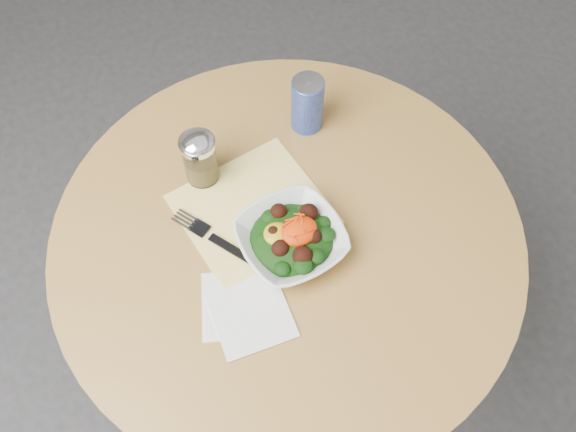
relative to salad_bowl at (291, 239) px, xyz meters
name	(u,v)px	position (x,y,z in m)	size (l,w,h in m)	color
ground	(287,360)	(0.01, 0.03, -0.78)	(6.00, 6.00, 0.00)	#303032
table	(287,278)	(0.01, 0.03, -0.22)	(0.90, 0.90, 0.75)	black
cloth_napkin	(253,209)	(-0.02, 0.11, -0.03)	(0.26, 0.24, 0.00)	yellow
paper_napkins	(245,310)	(-0.14, -0.07, -0.02)	(0.18, 0.20, 0.00)	white
salad_bowl	(291,239)	(0.00, 0.00, 0.00)	(0.20, 0.20, 0.07)	white
fork	(221,242)	(-0.11, 0.08, -0.02)	(0.12, 0.22, 0.00)	black
spice_shaker	(200,158)	(-0.06, 0.23, 0.03)	(0.07, 0.07, 0.12)	silver
beverage_can	(307,104)	(0.18, 0.23, 0.04)	(0.07, 0.07, 0.13)	#0D1E99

